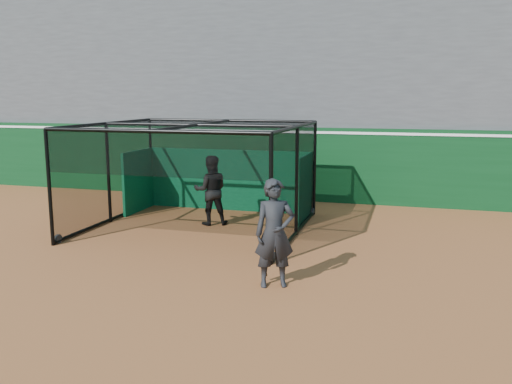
# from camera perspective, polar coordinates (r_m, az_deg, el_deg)

# --- Properties ---
(ground) EXTENTS (120.00, 120.00, 0.00)m
(ground) POSITION_cam_1_polar(r_m,az_deg,el_deg) (11.19, -8.71, -8.53)
(ground) COLOR brown
(ground) RESTS_ON ground
(outfield_wall) EXTENTS (50.00, 0.50, 2.50)m
(outfield_wall) POSITION_cam_1_polar(r_m,az_deg,el_deg) (18.79, 2.09, 3.19)
(outfield_wall) COLOR #0A3716
(outfield_wall) RESTS_ON ground
(grandstand) EXTENTS (50.00, 7.85, 8.95)m
(grandstand) POSITION_cam_1_polar(r_m,az_deg,el_deg) (22.35, 4.55, 12.45)
(grandstand) COLOR #4C4C4F
(grandstand) RESTS_ON ground
(batting_cage) EXTENTS (5.51, 5.30, 2.79)m
(batting_cage) POSITION_cam_1_polar(r_m,az_deg,el_deg) (14.62, -6.13, 1.55)
(batting_cage) COLOR black
(batting_cage) RESTS_ON ground
(batter) EXTENTS (1.16, 1.05, 1.93)m
(batter) POSITION_cam_1_polar(r_m,az_deg,el_deg) (15.06, -4.79, 0.19)
(batter) COLOR black
(batter) RESTS_ON ground
(on_deck_player) EXTENTS (0.88, 0.74, 2.05)m
(on_deck_player) POSITION_cam_1_polar(r_m,az_deg,el_deg) (10.12, 1.96, -4.38)
(on_deck_player) COLOR black
(on_deck_player) RESTS_ON ground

